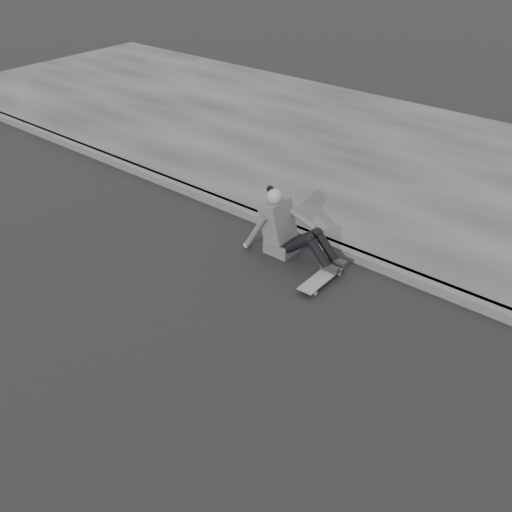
% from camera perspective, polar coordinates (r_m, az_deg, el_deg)
% --- Properties ---
extents(ground, '(80.00, 80.00, 0.00)m').
position_cam_1_polar(ground, '(5.46, 1.21, -14.12)').
color(ground, black).
rests_on(ground, ground).
extents(curb, '(24.00, 0.16, 0.12)m').
position_cam_1_polar(curb, '(7.16, 14.05, -1.59)').
color(curb, '#4E4E4E').
rests_on(curb, ground).
extents(sidewalk, '(24.00, 6.00, 0.12)m').
position_cam_1_polar(sidewalk, '(9.69, 22.22, 6.33)').
color(sidewalk, '#3E3E3E').
rests_on(sidewalk, ground).
extents(skateboard, '(0.20, 0.78, 0.09)m').
position_cam_1_polar(skateboard, '(6.89, 6.66, -2.15)').
color(skateboard, gray).
rests_on(skateboard, ground).
extents(seated_woman, '(1.38, 0.46, 0.88)m').
position_cam_1_polar(seated_woman, '(7.25, 3.04, 2.68)').
color(seated_woman, '#4A4A4C').
rests_on(seated_woman, ground).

